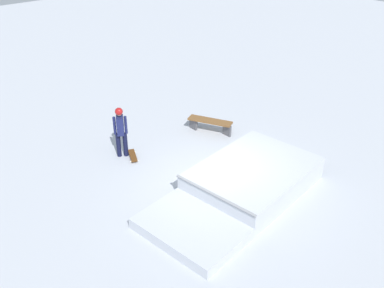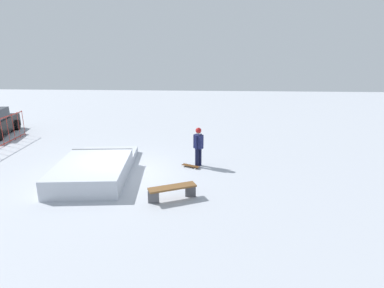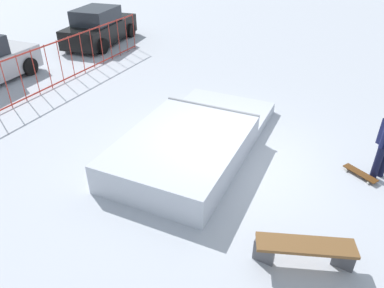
{
  "view_description": "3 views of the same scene",
  "coord_description": "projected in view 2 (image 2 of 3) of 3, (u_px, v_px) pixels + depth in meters",
  "views": [
    {
      "loc": [
        7.32,
        7.14,
        7.15
      ],
      "look_at": [
        -0.02,
        -1.02,
        0.9
      ],
      "focal_mm": 39.16,
      "sensor_mm": 36.0,
      "label": 1
    },
    {
      "loc": [
        -11.61,
        -3.69,
        4.7
      ],
      "look_at": [
        1.14,
        -2.87,
        1.0
      ],
      "focal_mm": 29.11,
      "sensor_mm": 36.0,
      "label": 2
    },
    {
      "loc": [
        -6.66,
        -2.97,
        4.95
      ],
      "look_at": [
        -0.65,
        0.64,
        0.6
      ],
      "focal_mm": 34.08,
      "sensor_mm": 36.0,
      "label": 3
    }
  ],
  "objects": [
    {
      "name": "skateboard",
      "position": [
        191.0,
        166.0,
        13.38
      ],
      "size": [
        0.53,
        0.81,
        0.09
      ],
      "rotation": [
        0.0,
        0.0,
        1.12
      ],
      "color": "#593314",
      "rests_on": "ground"
    },
    {
      "name": "skater",
      "position": [
        198.0,
        144.0,
        13.27
      ],
      "size": [
        0.39,
        0.44,
        1.73
      ],
      "rotation": [
        0.0,
        0.0,
        0.98
      ],
      "color": "black",
      "rests_on": "ground"
    },
    {
      "name": "ground_plane",
      "position": [
        120.0,
        174.0,
        12.66
      ],
      "size": [
        60.0,
        60.0,
        0.0
      ],
      "primitive_type": "plane",
      "color": "#B2B7C1"
    },
    {
      "name": "park_bench",
      "position": [
        172.0,
        190.0,
        10.34
      ],
      "size": [
        1.04,
        1.62,
        0.48
      ],
      "rotation": [
        0.0,
        0.0,
        2.01
      ],
      "color": "brown",
      "rests_on": "ground"
    },
    {
      "name": "skate_ramp",
      "position": [
        95.0,
        168.0,
        12.41
      ],
      "size": [
        5.65,
        3.17,
        0.74
      ],
      "rotation": [
        0.0,
        0.0,
        0.11
      ],
      "color": "silver",
      "rests_on": "ground"
    }
  ]
}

